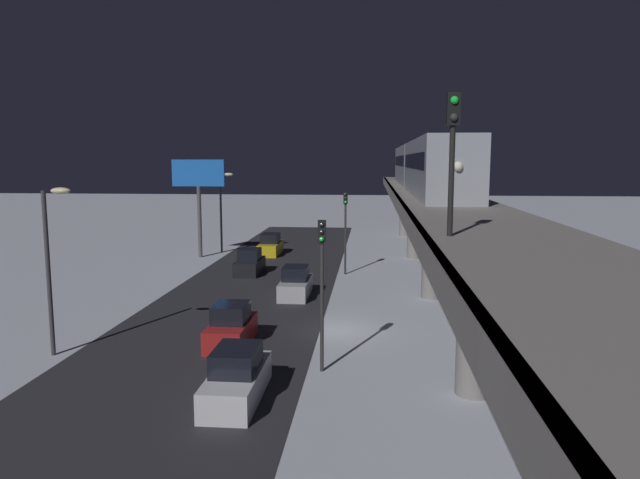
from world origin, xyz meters
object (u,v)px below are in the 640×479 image
(sedan_yellow, at_px, (271,246))
(commercial_billboard, at_px, (199,183))
(rail_signal, at_px, (453,139))
(sedan_black, at_px, (250,263))
(sedan_white, at_px, (237,378))
(traffic_light_near, at_px, (322,274))
(sedan_red, at_px, (231,328))
(sedan_silver_2, at_px, (296,284))
(subway_train, at_px, (423,165))
(traffic_light_mid, at_px, (345,221))

(sedan_yellow, height_order, commercial_billboard, commercial_billboard)
(rail_signal, xyz_separation_m, commercial_billboard, (17.87, -34.80, -2.58))
(sedan_black, bearing_deg, sedan_white, 100.88)
(sedan_black, relative_size, traffic_light_near, 0.64)
(sedan_red, xyz_separation_m, sedan_yellow, (2.80, -26.94, -0.00))
(commercial_billboard, bearing_deg, traffic_light_near, 115.91)
(sedan_black, height_order, commercial_billboard, commercial_billboard)
(sedan_black, height_order, sedan_red, same)
(traffic_light_near, xyz_separation_m, commercial_billboard, (13.63, -28.07, 2.63))
(sedan_black, bearing_deg, sedan_silver_2, 122.33)
(subway_train, xyz_separation_m, sedan_silver_2, (8.86, 8.79, -7.66))
(sedan_white, relative_size, sedan_silver_2, 1.06)
(traffic_light_mid, bearing_deg, sedan_red, 75.20)
(sedan_yellow, bearing_deg, sedan_red, 95.93)
(sedan_silver_2, height_order, traffic_light_mid, traffic_light_mid)
(rail_signal, height_order, traffic_light_near, rail_signal)
(rail_signal, height_order, sedan_white, rail_signal)
(sedan_silver_2, bearing_deg, sedan_white, -90.00)
(subway_train, relative_size, sedan_black, 9.05)
(sedan_red, bearing_deg, rail_signal, -48.41)
(sedan_red, distance_m, commercial_billboard, 26.98)
(sedan_red, bearing_deg, sedan_yellow, 95.93)
(sedan_red, xyz_separation_m, traffic_light_mid, (-4.70, -17.79, 3.40))
(rail_signal, distance_m, sedan_white, 11.75)
(sedan_white, distance_m, traffic_light_near, 5.46)
(commercial_billboard, bearing_deg, subway_train, 163.62)
(sedan_red, bearing_deg, sedan_silver_2, 79.98)
(sedan_white, relative_size, traffic_light_mid, 0.74)
(commercial_billboard, bearing_deg, traffic_light_mid, 153.03)
(sedan_black, xyz_separation_m, sedan_yellow, (-0.00, -9.48, 0.00))
(sedan_black, relative_size, commercial_billboard, 0.46)
(rail_signal, xyz_separation_m, sedan_black, (11.74, -27.52, -8.61))
(rail_signal, xyz_separation_m, sedan_white, (7.14, -3.60, -8.61))
(sedan_red, bearing_deg, subway_train, 60.68)
(sedan_silver_2, bearing_deg, sedan_yellow, 105.36)
(traffic_light_near, distance_m, commercial_billboard, 31.31)
(sedan_black, xyz_separation_m, traffic_light_near, (-7.50, 20.79, 3.40))
(sedan_black, relative_size, sedan_silver_2, 0.92)
(rail_signal, relative_size, traffic_light_near, 0.62)
(sedan_white, bearing_deg, traffic_light_near, 47.21)
(sedan_black, distance_m, commercial_billboard, 11.27)
(traffic_light_near, relative_size, commercial_billboard, 0.72)
(traffic_light_near, height_order, commercial_billboard, commercial_billboard)
(sedan_red, distance_m, sedan_yellow, 27.08)
(subway_train, height_order, sedan_black, subway_train)
(sedan_yellow, bearing_deg, commercial_billboard, 19.78)
(commercial_billboard, bearing_deg, sedan_black, 130.13)
(sedan_yellow, bearing_deg, traffic_light_near, 103.91)
(commercial_billboard, bearing_deg, sedan_white, 108.99)
(sedan_black, bearing_deg, traffic_light_mid, -177.41)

